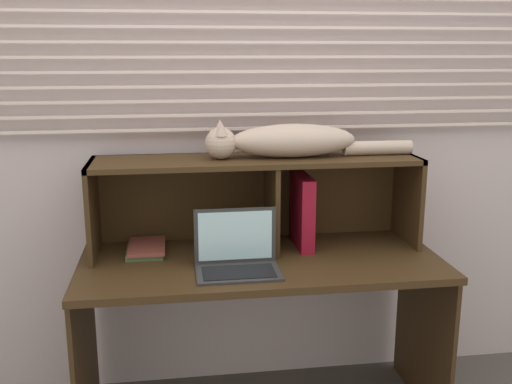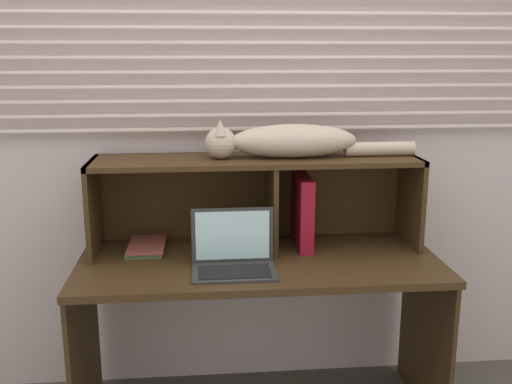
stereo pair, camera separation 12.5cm
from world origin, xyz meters
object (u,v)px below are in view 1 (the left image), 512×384
(book_stack, at_px, (146,248))
(cat, at_px, (288,141))
(binder_upright, at_px, (302,211))
(laptop, at_px, (237,257))

(book_stack, bearing_deg, cat, -0.04)
(binder_upright, bearing_deg, cat, 180.00)
(laptop, bearing_deg, binder_upright, 39.77)
(binder_upright, xyz_separation_m, book_stack, (-0.67, 0.00, -0.14))
(cat, bearing_deg, book_stack, 179.96)
(cat, bearing_deg, laptop, -133.34)
(binder_upright, bearing_deg, book_stack, 179.96)
(book_stack, bearing_deg, laptop, -36.11)
(binder_upright, height_order, book_stack, binder_upright)
(laptop, distance_m, binder_upright, 0.42)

